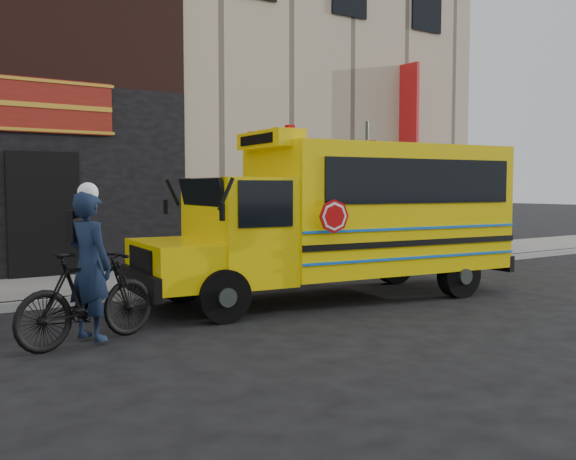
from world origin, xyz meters
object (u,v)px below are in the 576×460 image
(school_bus, at_px, (349,214))
(bicycle, at_px, (88,297))
(sign_pole, at_px, (367,190))
(cyclist, at_px, (90,270))

(school_bus, relative_size, bicycle, 3.55)
(bicycle, bearing_deg, school_bus, -96.22)
(sign_pole, height_order, bicycle, sign_pole)
(sign_pole, bearing_deg, school_bus, -136.79)
(bicycle, bearing_deg, cyclist, -61.75)
(sign_pole, xyz_separation_m, cyclist, (-7.50, -3.19, -0.97))
(school_bus, distance_m, bicycle, 5.09)
(sign_pole, height_order, cyclist, sign_pole)
(bicycle, height_order, cyclist, cyclist)
(cyclist, bearing_deg, sign_pole, -89.23)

